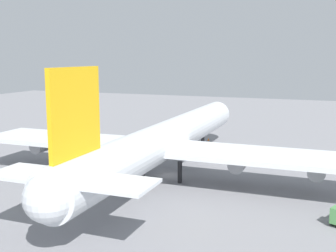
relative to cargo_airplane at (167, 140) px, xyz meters
The scene contains 3 objects.
ground_plane 6.11m from the cargo_airplane, ahead, with size 270.64×270.64×0.00m, color gray.
cargo_airplane is the anchor object (origin of this frame).
safety_cone_nose 31.57m from the cargo_airplane, ahead, with size 0.44×0.44×0.63m, color orange.
Camera 1 is at (-62.69, -24.26, 19.34)m, focal length 45.21 mm.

